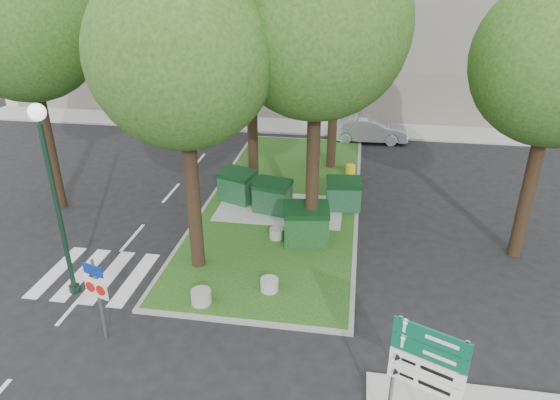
% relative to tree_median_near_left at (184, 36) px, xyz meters
% --- Properties ---
extents(ground, '(120.00, 120.00, 0.00)m').
position_rel_tree_median_near_left_xyz_m(ground, '(1.41, -2.56, -7.32)').
color(ground, black).
rests_on(ground, ground).
extents(median_island, '(6.00, 16.00, 0.12)m').
position_rel_tree_median_near_left_xyz_m(median_island, '(1.91, 5.44, -7.26)').
color(median_island, '#154313').
rests_on(median_island, ground).
extents(median_kerb, '(6.30, 16.30, 0.10)m').
position_rel_tree_median_near_left_xyz_m(median_kerb, '(1.91, 5.44, -7.27)').
color(median_kerb, gray).
rests_on(median_kerb, ground).
extents(building_sidewalk, '(42.00, 3.00, 0.12)m').
position_rel_tree_median_near_left_xyz_m(building_sidewalk, '(1.41, 15.94, -7.26)').
color(building_sidewalk, '#999993').
rests_on(building_sidewalk, ground).
extents(zebra_crossing, '(5.00, 3.00, 0.01)m').
position_rel_tree_median_near_left_xyz_m(zebra_crossing, '(-2.34, -1.06, -7.31)').
color(zebra_crossing, silver).
rests_on(zebra_crossing, ground).
extents(tree_median_near_left, '(5.20, 5.20, 10.53)m').
position_rel_tree_median_near_left_xyz_m(tree_median_near_left, '(0.00, 0.00, 0.00)').
color(tree_median_near_left, black).
rests_on(tree_median_near_left, ground).
extents(tree_median_near_right, '(5.60, 5.60, 11.46)m').
position_rel_tree_median_near_left_xyz_m(tree_median_near_right, '(3.50, 2.00, 0.67)').
color(tree_median_near_right, black).
rests_on(tree_median_near_right, ground).
extents(tree_median_mid, '(4.80, 4.80, 9.99)m').
position_rel_tree_median_near_left_xyz_m(tree_median_mid, '(0.50, 6.50, -0.34)').
color(tree_median_mid, black).
rests_on(tree_median_mid, ground).
extents(tree_street_left, '(5.40, 5.40, 11.00)m').
position_rel_tree_median_near_left_xyz_m(tree_street_left, '(-7.00, 3.50, 0.33)').
color(tree_street_left, black).
rests_on(tree_street_left, ground).
extents(dumpster_a, '(1.72, 1.47, 1.35)m').
position_rel_tree_median_near_left_xyz_m(dumpster_a, '(0.04, 4.95, -6.55)').
color(dumpster_a, '#0F3A1C').
rests_on(dumpster_a, median_island).
extents(dumpster_b, '(1.60, 1.28, 1.32)m').
position_rel_tree_median_near_left_xyz_m(dumpster_b, '(1.64, 4.18, -6.57)').
color(dumpster_b, '#10371C').
rests_on(dumpster_b, median_island).
extents(dumpster_c, '(1.72, 1.32, 1.47)m').
position_rel_tree_median_near_left_xyz_m(dumpster_c, '(3.24, 1.92, -6.49)').
color(dumpster_c, '#113814').
rests_on(dumpster_c, median_island).
extents(dumpster_d, '(1.48, 1.11, 1.28)m').
position_rel_tree_median_near_left_xyz_m(dumpster_d, '(4.41, 4.89, -6.58)').
color(dumpster_d, '#134025').
rests_on(dumpster_d, median_island).
extents(bollard_left, '(0.59, 0.59, 0.42)m').
position_rel_tree_median_near_left_xyz_m(bollard_left, '(0.63, -2.06, -6.99)').
color(bollard_left, gray).
rests_on(bollard_left, median_island).
extents(bollard_right, '(0.55, 0.55, 0.39)m').
position_rel_tree_median_near_left_xyz_m(bollard_right, '(2.48, -1.13, -7.00)').
color(bollard_right, '#979692').
rests_on(bollard_right, median_island).
extents(bollard_mid, '(0.52, 0.52, 0.37)m').
position_rel_tree_median_near_left_xyz_m(bollard_mid, '(2.18, 2.06, -7.01)').
color(bollard_mid, gray).
rests_on(bollard_mid, median_island).
extents(litter_bin, '(0.42, 0.42, 0.74)m').
position_rel_tree_median_near_left_xyz_m(litter_bin, '(4.61, 7.84, -6.83)').
color(litter_bin, gold).
rests_on(litter_bin, median_island).
extents(street_lamp, '(0.47, 0.47, 5.84)m').
position_rel_tree_median_near_left_xyz_m(street_lamp, '(-3.43, -1.97, -3.64)').
color(street_lamp, black).
rests_on(street_lamp, ground).
extents(traffic_sign_pole, '(0.71, 0.26, 2.45)m').
position_rel_tree_median_near_left_xyz_m(traffic_sign_pole, '(-1.50, -3.77, -5.74)').
color(traffic_sign_pole, slate).
rests_on(traffic_sign_pole, ground).
extents(directional_sign, '(1.36, 0.64, 2.93)m').
position_rel_tree_median_near_left_xyz_m(directional_sign, '(6.40, -5.86, -5.25)').
color(directional_sign, slate).
rests_on(directional_sign, sidewalk_corner).
extents(car_white, '(4.56, 2.03, 1.52)m').
position_rel_tree_median_near_left_xyz_m(car_white, '(-5.58, 15.88, -6.55)').
color(car_white, white).
rests_on(car_white, ground).
extents(car_silver, '(4.34, 1.70, 1.41)m').
position_rel_tree_median_near_left_xyz_m(car_silver, '(5.41, 13.88, -6.61)').
color(car_silver, '#9C9FA4').
rests_on(car_silver, ground).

